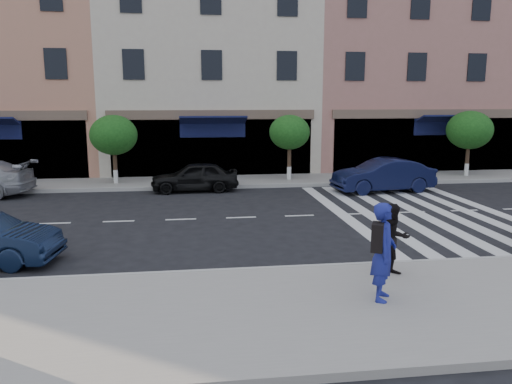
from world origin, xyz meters
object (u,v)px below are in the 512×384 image
(car_far_mid, at_px, (195,177))
(car_far_right, at_px, (383,175))
(photographer, at_px, (384,252))
(walker, at_px, (393,240))

(car_far_mid, height_order, car_far_right, car_far_right)
(photographer, relative_size, car_far_mid, 0.51)
(walker, distance_m, car_far_mid, 12.14)
(car_far_mid, relative_size, car_far_right, 0.86)
(car_far_mid, bearing_deg, walker, 18.84)
(photographer, bearing_deg, car_far_right, 3.54)
(photographer, height_order, walker, photographer)
(photographer, xyz_separation_m, car_far_mid, (-3.38, 12.67, -0.46))
(photographer, distance_m, car_far_mid, 13.12)
(car_far_mid, bearing_deg, car_far_right, 80.62)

